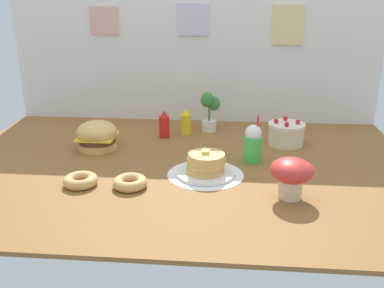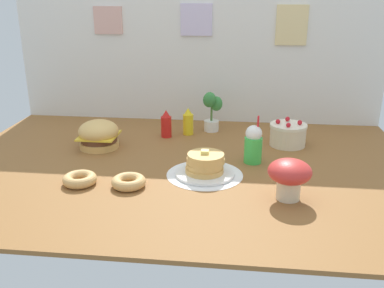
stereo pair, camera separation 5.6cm
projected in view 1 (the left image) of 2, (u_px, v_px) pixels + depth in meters
ground_plane at (181, 167)px, 2.29m from camera, size 2.48×1.71×0.02m
back_wall at (194, 44)px, 2.90m from camera, size 2.48×0.04×1.06m
doily_mat at (205, 174)px, 2.16m from camera, size 0.38×0.38×0.00m
burger at (97, 136)px, 2.50m from camera, size 0.23×0.23×0.17m
pancake_stack at (206, 165)px, 2.14m from camera, size 0.30×0.30×0.13m
layer_cake at (286, 134)px, 2.57m from camera, size 0.22×0.22×0.16m
ketchup_bottle at (164, 125)px, 2.69m from camera, size 0.07×0.07×0.17m
mustard_bottle at (186, 122)px, 2.74m from camera, size 0.07×0.07×0.17m
cream_soda_cup at (253, 144)px, 2.29m from camera, size 0.10×0.10×0.26m
donut_pink_glaze at (80, 180)px, 2.04m from camera, size 0.16×0.16×0.05m
donut_chocolate at (130, 182)px, 2.02m from camera, size 0.16×0.16×0.05m
potted_plant at (209, 110)px, 2.80m from camera, size 0.13×0.10×0.27m
mushroom_stool at (291, 174)px, 1.89m from camera, size 0.19×0.19×0.18m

